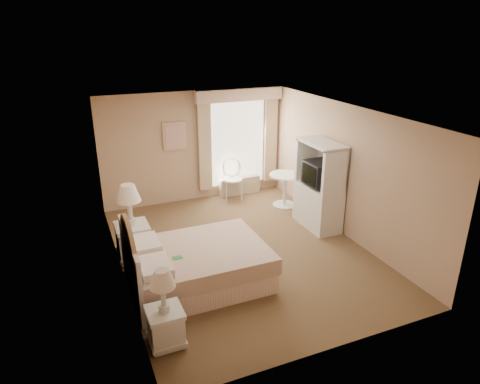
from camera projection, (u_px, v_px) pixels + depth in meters
name	position (u px, v px, depth m)	size (l,w,h in m)	color
room	(242.00, 186.00, 7.29)	(4.21, 5.51, 2.51)	brown
window	(239.00, 139.00, 9.91)	(2.05, 0.22, 2.51)	white
framed_art	(175.00, 136.00, 9.34)	(0.52, 0.04, 0.62)	#D9AF86
bed	(193.00, 265.00, 6.63)	(2.10, 1.60, 1.42)	#D8A48C
nightstand_near	(165.00, 318.00, 5.33)	(0.44, 0.44, 1.07)	white
nightstand_far	(132.00, 232.00, 7.31)	(0.56, 0.56, 1.35)	white
round_table	(285.00, 185.00, 9.51)	(0.70, 0.70, 0.74)	silver
cafe_chair	(232.00, 176.00, 9.93)	(0.54, 0.54, 0.95)	silver
armoire	(319.00, 192.00, 8.45)	(0.53, 1.05, 1.75)	white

